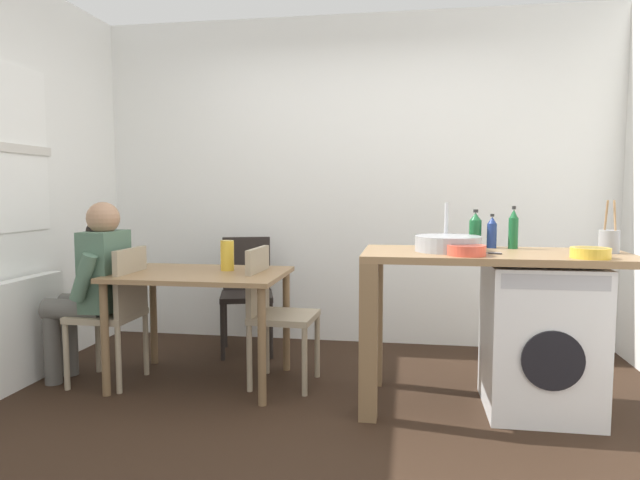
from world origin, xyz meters
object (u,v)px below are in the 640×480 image
at_px(seated_person, 93,282).
at_px(bottle_clear_small, 513,229).
at_px(bottle_squat_brown, 492,233).
at_px(bottle_tall_green, 475,230).
at_px(utensil_crock, 609,241).
at_px(colander, 590,252).
at_px(vase, 227,255).
at_px(washing_machine, 540,338).
at_px(chair_opposite, 273,308).
at_px(dining_table, 201,287).
at_px(mixing_bowl, 467,250).
at_px(chair_spare_by_wall, 247,287).
at_px(chair_person_seat, 117,307).

distance_m(seated_person, bottle_clear_small, 2.71).
bearing_deg(bottle_clear_small, bottle_squat_brown, 168.26).
distance_m(bottle_tall_green, utensil_crock, 0.74).
height_order(colander, vase, colander).
xyz_separation_m(washing_machine, colander, (0.19, -0.22, 0.52)).
bearing_deg(vase, chair_opposite, -8.01).
height_order(dining_table, vase, vase).
xyz_separation_m(chair_opposite, bottle_squat_brown, (1.38, 0.04, 0.51)).
xyz_separation_m(seated_person, mixing_bowl, (2.36, -0.25, 0.28)).
xyz_separation_m(dining_table, vase, (0.15, 0.10, 0.20)).
xyz_separation_m(washing_machine, bottle_tall_green, (-0.34, 0.26, 0.60)).
bearing_deg(chair_spare_by_wall, chair_person_seat, 38.24).
height_order(chair_person_seat, seated_person, seated_person).
xyz_separation_m(chair_spare_by_wall, vase, (0.07, -0.67, 0.33)).
bearing_deg(washing_machine, chair_person_seat, 178.96).
relative_size(chair_opposite, seated_person, 0.75).
bearing_deg(vase, chair_person_seat, -163.91).
bearing_deg(colander, washing_machine, 130.74).
xyz_separation_m(chair_person_seat, washing_machine, (2.64, -0.05, -0.08)).
xyz_separation_m(bottle_tall_green, utensil_crock, (0.71, -0.21, -0.04)).
bearing_deg(seated_person, bottle_squat_brown, -85.15).
xyz_separation_m(chair_spare_by_wall, bottle_tall_green, (1.68, -0.66, 0.52)).
distance_m(washing_machine, colander, 0.59).
distance_m(chair_opposite, washing_machine, 1.64).
xyz_separation_m(washing_machine, bottle_clear_small, (-0.12, 0.22, 0.61)).
bearing_deg(chair_person_seat, colander, -94.83).
xyz_separation_m(bottle_tall_green, colander, (0.53, -0.48, -0.08)).
relative_size(dining_table, chair_opposite, 1.22).
bearing_deg(chair_person_seat, mixing_bowl, -95.83).
bearing_deg(washing_machine, colander, -49.26).
bearing_deg(colander, bottle_tall_green, 137.76).
distance_m(chair_opposite, seated_person, 1.20).
height_order(washing_machine, colander, colander).
bearing_deg(dining_table, mixing_bowl, -11.80).
distance_m(dining_table, bottle_tall_green, 1.80).
height_order(chair_spare_by_wall, washing_machine, chair_spare_by_wall).
height_order(seated_person, bottle_tall_green, seated_person).
xyz_separation_m(dining_table, seated_person, (-0.71, -0.10, 0.03)).
height_order(dining_table, chair_opposite, chair_opposite).
distance_m(chair_opposite, mixing_bowl, 1.32).
relative_size(chair_person_seat, colander, 4.50).
height_order(washing_machine, bottle_squat_brown, bottle_squat_brown).
xyz_separation_m(chair_opposite, seated_person, (-1.18, -0.15, 0.16)).
distance_m(washing_machine, mixing_bowl, 0.71).
height_order(chair_spare_by_wall, utensil_crock, utensil_crock).
relative_size(bottle_tall_green, bottle_squat_brown, 1.12).
height_order(chair_opposite, bottle_squat_brown, bottle_squat_brown).
height_order(seated_person, colander, seated_person).
xyz_separation_m(chair_person_seat, chair_spare_by_wall, (0.62, 0.87, 0.00)).
height_order(bottle_tall_green, mixing_bowl, bottle_tall_green).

